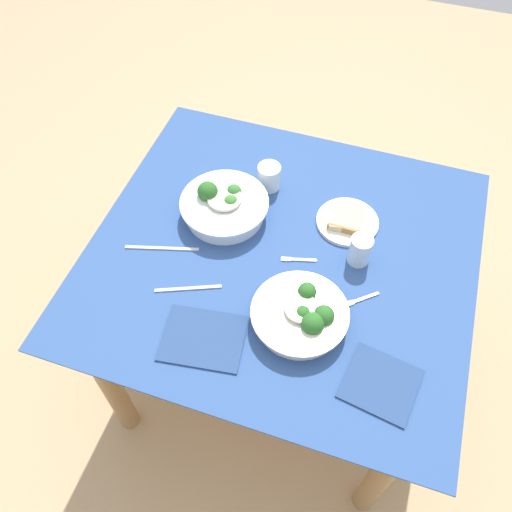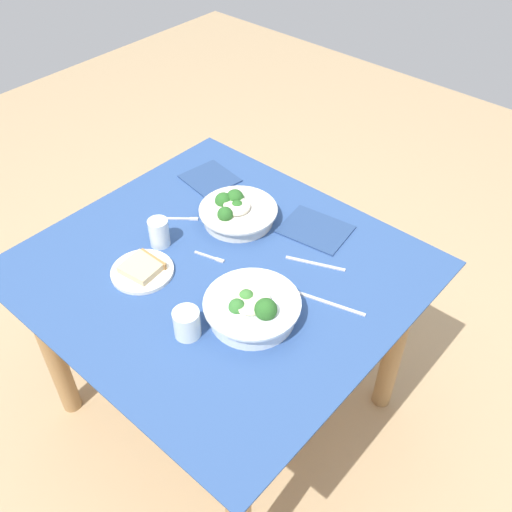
{
  "view_description": "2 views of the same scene",
  "coord_description": "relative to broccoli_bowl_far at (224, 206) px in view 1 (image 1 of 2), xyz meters",
  "views": [
    {
      "loc": [
        0.22,
        -0.91,
        1.98
      ],
      "look_at": [
        -0.06,
        -0.07,
        0.77
      ],
      "focal_mm": 37.36,
      "sensor_mm": 36.0,
      "label": 1
    },
    {
      "loc": [
        -0.92,
        0.88,
        1.94
      ],
      "look_at": [
        -0.08,
        -0.08,
        0.77
      ],
      "focal_mm": 40.35,
      "sensor_mm": 36.0,
      "label": 2
    }
  ],
  "objects": [
    {
      "name": "water_glass_center",
      "position": [
        0.43,
        -0.04,
        0.01
      ],
      "size": [
        0.06,
        0.06,
        0.09
      ],
      "primitive_type": "cylinder",
      "color": "silver",
      "rests_on": "dining_table"
    },
    {
      "name": "dining_table",
      "position": [
        0.21,
        -0.09,
        -0.16
      ],
      "size": [
        1.11,
        1.04,
        0.73
      ],
      "color": "#2D4C84",
      "rests_on": "ground_plane"
    },
    {
      "name": "bread_side_plate",
      "position": [
        0.37,
        0.08,
        -0.02
      ],
      "size": [
        0.19,
        0.19,
        0.03
      ],
      "color": "silver",
      "rests_on": "dining_table"
    },
    {
      "name": "table_knife_right",
      "position": [
        -0.0,
        -0.29,
        -0.03
      ],
      "size": [
        0.18,
        0.08,
        0.0
      ],
      "primitive_type": "cube",
      "rotation": [
        0.0,
        0.0,
        0.4
      ],
      "color": "#B7B7BC",
      "rests_on": "dining_table"
    },
    {
      "name": "water_glass_side",
      "position": [
        0.09,
        0.16,
        0.01
      ],
      "size": [
        0.07,
        0.07,
        0.08
      ],
      "primitive_type": "cylinder",
      "color": "silver",
      "rests_on": "dining_table"
    },
    {
      "name": "table_knife_left",
      "position": [
        -0.13,
        -0.18,
        -0.03
      ],
      "size": [
        0.21,
        0.07,
        0.0
      ],
      "primitive_type": "cube",
      "rotation": [
        0.0,
        0.0,
        0.28
      ],
      "color": "#B7B7BC",
      "rests_on": "dining_table"
    },
    {
      "name": "ground_plane",
      "position": [
        0.21,
        -0.09,
        -0.77
      ],
      "size": [
        6.0,
        6.0,
        0.0
      ],
      "primitive_type": "plane",
      "color": "tan"
    },
    {
      "name": "broccoli_bowl_far",
      "position": [
        0.0,
        0.0,
        0.0
      ],
      "size": [
        0.27,
        0.27,
        0.11
      ],
      "color": "white",
      "rests_on": "dining_table"
    },
    {
      "name": "fork_by_near_bowl",
      "position": [
        0.26,
        -0.1,
        -0.03
      ],
      "size": [
        0.1,
        0.04,
        0.0
      ],
      "rotation": [
        0.0,
        0.0,
        3.41
      ],
      "color": "#B7B7BC",
      "rests_on": "dining_table"
    },
    {
      "name": "broccoli_bowl_near",
      "position": [
        0.33,
        -0.29,
        -0.0
      ],
      "size": [
        0.26,
        0.26,
        0.09
      ],
      "color": "silver",
      "rests_on": "dining_table"
    },
    {
      "name": "fork_by_far_bowl",
      "position": [
        0.46,
        -0.17,
        -0.03
      ],
      "size": [
        0.09,
        0.08,
        0.0
      ],
      "rotation": [
        0.0,
        0.0,
        3.84
      ],
      "color": "#B7B7BC",
      "rests_on": "dining_table"
    },
    {
      "name": "napkin_folded_lower",
      "position": [
        0.1,
        -0.42,
        -0.03
      ],
      "size": [
        0.24,
        0.2,
        0.01
      ],
      "primitive_type": "cube",
      "rotation": [
        0.0,
        0.0,
        0.14
      ],
      "color": "navy",
      "rests_on": "dining_table"
    },
    {
      "name": "napkin_folded_upper",
      "position": [
        0.56,
        -0.4,
        -0.03
      ],
      "size": [
        0.2,
        0.19,
        0.01
      ],
      "primitive_type": "cube",
      "rotation": [
        0.0,
        0.0,
        -0.15
      ],
      "color": "navy",
      "rests_on": "dining_table"
    }
  ]
}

